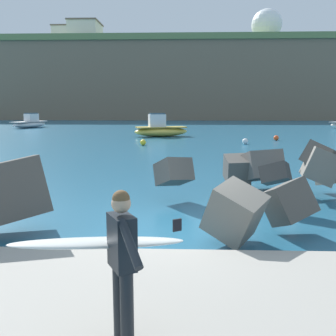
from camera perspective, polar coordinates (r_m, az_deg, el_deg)
name	(u,v)px	position (r m, az deg, el deg)	size (l,w,h in m)	color
ground_plane	(180,230)	(8.97, 1.87, -9.40)	(400.00, 400.00, 0.00)	#235B7A
walkway_path	(179,322)	(5.28, 1.62, -22.30)	(48.00, 4.40, 0.24)	#9E998E
breakwater_jetty	(258,171)	(11.15, 13.57, -0.45)	(31.60, 7.93, 2.43)	gray
surfer_with_board	(116,253)	(4.32, -7.90, -12.69)	(2.01, 1.50, 1.78)	black
boat_near_left	(160,129)	(35.67, -1.18, 5.91)	(5.37, 3.13, 2.22)	#EAC64C
boat_mid_left	(30,123)	(53.35, -20.25, 6.43)	(3.52, 6.09, 1.96)	white
mooring_buoy_inner	(245,141)	(29.17, 11.64, 4.00)	(0.44, 0.44, 0.44)	silver
mooring_buoy_middle	(143,142)	(27.78, -3.81, 3.91)	(0.44, 0.44, 0.44)	yellow
mooring_buoy_outer	(276,138)	(32.87, 16.11, 4.41)	(0.44, 0.44, 0.44)	#E54C1E
headland_bluff	(156,83)	(93.72, -1.86, 12.80)	(75.50, 37.22, 16.69)	#756651
radar_dome	(267,27)	(100.67, 14.74, 20.03)	(7.37, 7.37, 9.40)	silver
station_building_west	(86,33)	(91.62, -12.41, 19.42)	(6.62, 8.28, 4.74)	silver
station_building_central	(69,39)	(105.76, -14.85, 18.38)	(7.26, 6.76, 6.29)	silver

